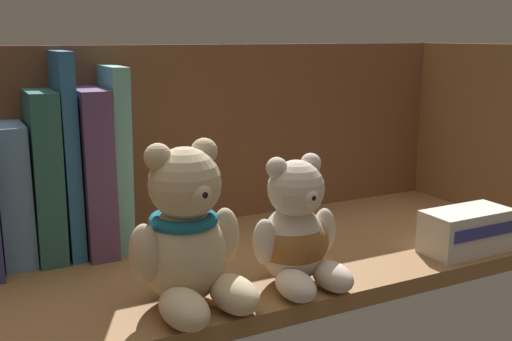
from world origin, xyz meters
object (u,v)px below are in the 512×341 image
at_px(book_7, 91,170).
at_px(small_product_box, 466,231).
at_px(book_5, 44,175).
at_px(book_4, 13,193).
at_px(book_8, 114,157).
at_px(book_6, 66,154).
at_px(teddy_bear_larger, 188,237).
at_px(teddy_bear_smaller, 296,234).

relative_size(book_7, small_product_box, 1.80).
relative_size(book_5, book_7, 1.00).
distance_m(book_4, small_product_box, 0.56).
relative_size(book_7, book_8, 0.89).
relative_size(book_4, book_6, 0.67).
bearing_deg(teddy_bear_larger, book_7, 102.83).
height_order(book_8, small_product_box, book_8).
xyz_separation_m(book_6, book_8, (0.06, -0.00, -0.01)).
height_order(book_6, book_7, book_6).
bearing_deg(book_8, teddy_bear_smaller, -56.86).
xyz_separation_m(book_6, book_7, (0.03, 0.00, -0.02)).
xyz_separation_m(book_6, teddy_bear_smaller, (0.20, -0.22, -0.07)).
distance_m(book_4, book_7, 0.09).
distance_m(book_4, teddy_bear_smaller, 0.34).
xyz_separation_m(book_4, book_5, (0.04, 0.00, 0.02)).
height_order(book_8, teddy_bear_smaller, book_8).
height_order(book_5, teddy_bear_smaller, book_5).
height_order(book_4, book_7, book_7).
xyz_separation_m(book_6, small_product_box, (0.44, -0.23, -0.10)).
bearing_deg(teddy_bear_larger, teddy_bear_smaller, -1.30).
bearing_deg(book_5, book_4, 180.00).
xyz_separation_m(book_8, teddy_bear_smaller, (0.14, -0.22, -0.06)).
distance_m(teddy_bear_larger, teddy_bear_smaller, 0.12).
relative_size(book_5, teddy_bear_smaller, 1.43).
xyz_separation_m(book_4, book_6, (0.06, 0.00, 0.04)).
relative_size(book_8, small_product_box, 2.03).
bearing_deg(book_7, small_product_box, -28.97).
bearing_deg(teddy_bear_smaller, book_7, 128.49).
xyz_separation_m(teddy_bear_larger, teddy_bear_smaller, (0.12, -0.00, -0.02)).
distance_m(book_8, small_product_box, 0.45).
bearing_deg(book_7, book_4, -180.00).
bearing_deg(book_7, book_5, -180.00).
bearing_deg(teddy_bear_larger, small_product_box, -2.53).
relative_size(teddy_bear_larger, small_product_box, 1.48).
relative_size(book_6, book_8, 1.08).
distance_m(book_5, teddy_bear_larger, 0.24).
relative_size(book_7, teddy_bear_smaller, 1.43).
distance_m(book_8, teddy_bear_larger, 0.22).
bearing_deg(book_4, teddy_bear_larger, -56.39).
bearing_deg(book_6, teddy_bear_smaller, -47.11).
height_order(teddy_bear_larger, small_product_box, teddy_bear_larger).
distance_m(book_7, book_8, 0.03).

